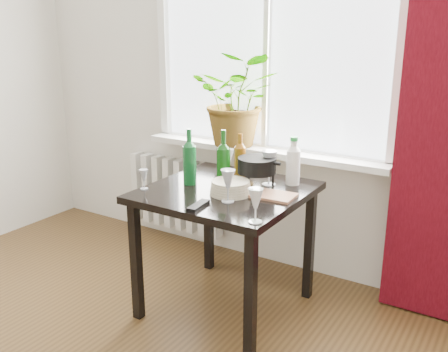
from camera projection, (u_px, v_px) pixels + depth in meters
The scene contains 18 objects.
window at pixel (269, 28), 3.13m from camera, with size 1.72×0.08×1.62m.
windowsill at pixel (261, 150), 3.30m from camera, with size 1.72×0.20×0.04m.
radiator at pixel (175, 194), 3.83m from camera, with size 0.80×0.10×0.55m.
table at pixel (226, 204), 2.81m from camera, with size 0.85×0.85×0.74m.
potted_plant at pixel (238, 100), 3.26m from camera, with size 0.55×0.48×0.61m, color #376A1C.
wine_bottle_left at pixel (189, 156), 2.83m from camera, with size 0.08×0.08×0.33m, color #0E4A1E, non-canonical shape.
wine_bottle_right at pixel (223, 158), 2.78m from camera, with size 0.08×0.08×0.33m, color #0C3E0B, non-canonical shape.
bottle_amber at pixel (240, 156), 2.91m from camera, with size 0.07×0.07×0.28m, color brown, non-canonical shape.
cleaning_bottle at pixel (293, 161), 2.83m from camera, with size 0.08×0.08×0.28m, color white, non-canonical shape.
wineglass_front_right at pixel (228, 185), 2.55m from camera, with size 0.07×0.07×0.18m, color silver, non-canonical shape.
wineglass_far_right at pixel (256, 205), 2.28m from camera, with size 0.07×0.07×0.17m, color silver, non-canonical shape.
wineglass_back_center at pixel (269, 168), 2.82m from camera, with size 0.09×0.09×0.21m, color silver, non-canonical shape.
wineglass_back_left at pixel (228, 161), 3.06m from camera, with size 0.07×0.07×0.16m, color silver, non-canonical shape.
wineglass_front_left at pixel (144, 179), 2.76m from camera, with size 0.05×0.05×0.12m, color #AFB3BC, non-canonical shape.
plate_stack at pixel (231, 188), 2.68m from camera, with size 0.23×0.23×0.07m, color beige.
fondue_pot at pixel (257, 172), 2.80m from camera, with size 0.25×0.22×0.17m, color black, non-canonical shape.
tv_remote at pixel (198, 205), 2.50m from camera, with size 0.05×0.16×0.02m, color black.
cutting_board at pixel (271, 195), 2.66m from camera, with size 0.26×0.16×0.01m, color #A16848.
Camera 1 is at (1.49, -0.70, 1.60)m, focal length 40.00 mm.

